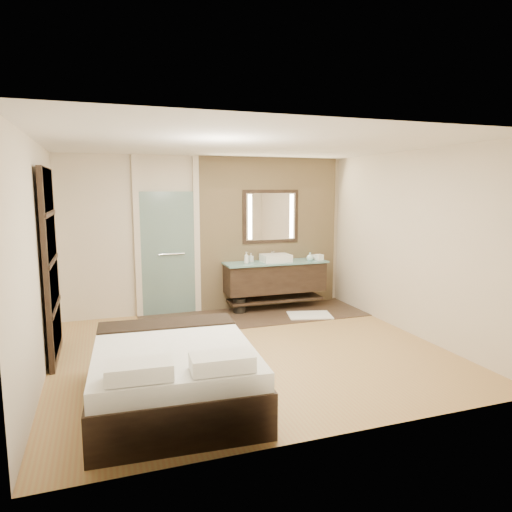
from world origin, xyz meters
name	(u,v)px	position (x,y,z in m)	size (l,w,h in m)	color
floor	(251,351)	(0.00, 0.00, 0.00)	(5.00, 5.00, 0.00)	#AE7C49
tile_strip	(254,315)	(0.60, 1.60, 0.01)	(3.80, 1.30, 0.01)	#3B2720
stone_wall	(270,233)	(1.10, 2.21, 1.35)	(2.60, 0.08, 2.70)	tan
vanity	(275,277)	(1.10, 1.92, 0.58)	(1.85, 0.55, 0.88)	black
mirror_unit	(271,217)	(1.10, 2.16, 1.65)	(1.06, 0.04, 0.96)	black
frosted_door	(168,248)	(-0.75, 2.20, 1.14)	(1.10, 0.12, 2.70)	#9DC7BE
shoji_partition	(51,264)	(-2.43, 0.60, 1.21)	(0.06, 1.20, 2.40)	black
bed	(174,373)	(-1.19, -1.16, 0.31)	(1.67, 2.04, 0.75)	black
bath_mat	(310,315)	(1.48, 1.27, 0.02)	(0.72, 0.50, 0.02)	white
waste_bin	(240,306)	(0.41, 1.85, 0.13)	(0.21, 0.21, 0.27)	black
tissue_box	(319,257)	(1.92, 1.83, 0.92)	(0.12, 0.12, 0.10)	white
soap_bottle_a	(246,258)	(0.54, 1.87, 0.97)	(0.08, 0.08, 0.20)	silver
soap_bottle_b	(251,257)	(0.68, 2.02, 0.94)	(0.07, 0.07, 0.16)	#B2B2B2
soap_bottle_c	(310,257)	(1.72, 1.79, 0.94)	(0.12, 0.12, 0.15)	#B8E7E7
cup	(312,257)	(1.83, 1.93, 0.91)	(0.11, 0.11, 0.09)	silver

